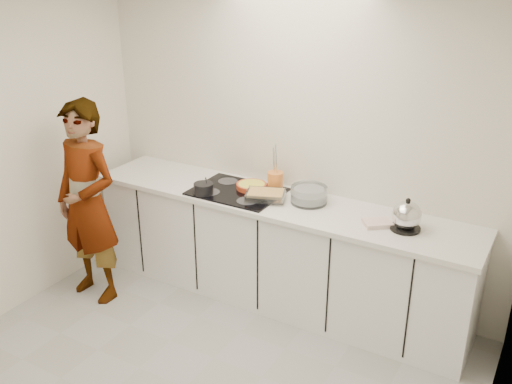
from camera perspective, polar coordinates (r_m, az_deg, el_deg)
The scene contains 13 objects.
wall_back at distance 4.67m, azimuth 3.93°, elevation 4.97°, with size 3.60×0.00×2.60m, color silver.
wall_right at distance 2.81m, azimuth 23.07°, elevation -9.65°, with size 0.02×3.20×2.60m.
base_cabinets at distance 4.75m, azimuth 1.92°, elevation -6.06°, with size 3.20×0.58×0.87m, color white.
countertop at distance 4.55m, azimuth 2.00°, elevation -1.02°, with size 3.24×0.64×0.04m, color white.
hob at distance 4.68m, azimuth -1.89°, elevation 0.06°, with size 0.72×0.54×0.01m, color black.
tart_dish at distance 4.71m, azimuth -0.45°, elevation 0.63°, with size 0.28×0.28×0.04m.
saucepan at distance 4.62m, azimuth -5.27°, elevation 0.35°, with size 0.17×0.17×0.15m.
baking_dish at distance 4.51m, azimuth 0.99°, elevation -0.28°, with size 0.37×0.32×0.06m.
mixing_bowl at distance 4.48m, azimuth 5.32°, elevation -0.34°, with size 0.36×0.36×0.13m.
tea_towel at distance 4.20m, azimuth 12.06°, elevation -3.07°, with size 0.20×0.14×0.03m, color white.
kettle at distance 4.15m, azimuth 14.82°, elevation -2.38°, with size 0.27×0.27×0.24m.
utensil_crock at distance 4.68m, azimuth 1.94°, elevation 1.06°, with size 0.13×0.13×0.16m, color orange.
cook at distance 4.82m, azimuth -16.49°, elevation -1.07°, with size 0.62×0.41×1.70m, color white.
Camera 1 is at (1.95, -2.40, 2.71)m, focal length 40.00 mm.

